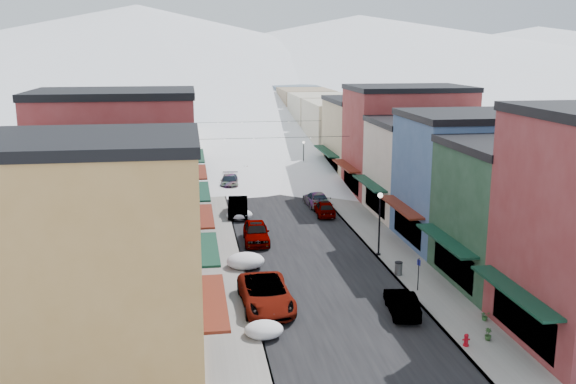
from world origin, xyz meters
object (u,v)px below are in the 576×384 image
object	(u,v)px
car_dark_hatch	(238,207)
fire_hydrant	(466,340)
trash_can	(399,268)
car_green_sedan	(402,303)
car_silver_sedan	(256,232)
car_white_suv	(266,294)
streetlamp_near	(380,216)

from	to	relation	value
car_dark_hatch	fire_hydrant	bearing A→B (deg)	-66.86
fire_hydrant	trash_can	size ratio (longest dim) A/B	0.74
car_green_sedan	trash_can	xyz separation A→B (m)	(1.80, 6.03, -0.08)
car_green_sedan	fire_hydrant	bearing A→B (deg)	118.24
car_silver_sedan	trash_can	world-z (taller)	car_silver_sedan
car_white_suv	trash_can	size ratio (longest dim) A/B	6.92
car_dark_hatch	car_green_sedan	size ratio (longest dim) A/B	1.21
trash_can	car_white_suv	bearing A→B (deg)	-157.82
trash_can	car_green_sedan	bearing A→B (deg)	-106.65
car_white_suv	car_dark_hatch	bearing A→B (deg)	88.14
car_silver_sedan	car_dark_hatch	size ratio (longest dim) A/B	0.99
fire_hydrant	streetlamp_near	xyz separation A→B (m)	(-0.18, 15.25, 2.71)
car_silver_sedan	fire_hydrant	size ratio (longest dim) A/B	7.45
car_dark_hatch	car_green_sedan	world-z (taller)	car_dark_hatch
car_white_suv	car_dark_hatch	xyz separation A→B (m)	(0.00, 22.02, -0.04)
trash_can	streetlamp_near	size ratio (longest dim) A/B	0.19
fire_hydrant	trash_can	distance (m)	10.86
trash_can	car_dark_hatch	bearing A→B (deg)	117.93
car_white_suv	car_dark_hatch	world-z (taller)	car_white_suv
streetlamp_near	car_white_suv	bearing A→B (deg)	-138.83
car_white_suv	fire_hydrant	distance (m)	11.92
car_silver_sedan	car_green_sedan	world-z (taller)	car_silver_sedan
streetlamp_near	car_dark_hatch	bearing A→B (deg)	124.71
car_silver_sedan	trash_can	xyz separation A→B (m)	(8.80, -9.41, -0.24)
car_dark_hatch	car_green_sedan	distance (m)	25.37
car_dark_hatch	car_silver_sedan	bearing A→B (deg)	-80.09
car_silver_sedan	fire_hydrant	world-z (taller)	car_silver_sedan
car_dark_hatch	trash_can	xyz separation A→B (m)	(9.60, -18.11, -0.23)
car_white_suv	trash_can	world-z (taller)	car_white_suv
car_silver_sedan	fire_hydrant	distance (m)	22.13
car_green_sedan	fire_hydrant	xyz separation A→B (m)	(1.88, -4.83, -0.24)
car_white_suv	car_green_sedan	world-z (taller)	car_white_suv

